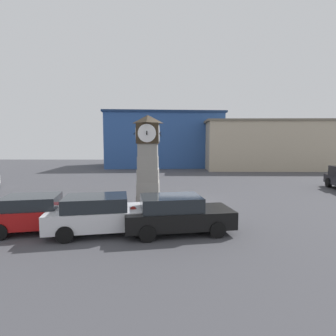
{
  "coord_description": "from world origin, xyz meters",
  "views": [
    {
      "loc": [
        -0.41,
        -16.33,
        3.63
      ],
      "look_at": [
        -0.73,
        1.5,
        2.0
      ],
      "focal_mm": 28.0,
      "sensor_mm": 36.0,
      "label": 1
    }
  ],
  "objects": [
    {
      "name": "ground_plane",
      "position": [
        0.0,
        0.0,
        0.0
      ],
      "size": [
        89.2,
        89.2,
        0.0
      ],
      "primitive_type": "plane",
      "color": "#424247"
    },
    {
      "name": "clock_tower",
      "position": [
        -1.83,
        -1.26,
        2.64
      ],
      "size": [
        1.63,
        1.65,
        5.28
      ],
      "color": "gray",
      "rests_on": "ground_plane"
    },
    {
      "name": "bollard_near_tower",
      "position": [
        -2.02,
        -5.89,
        0.55
      ],
      "size": [
        0.31,
        0.31,
        1.09
      ],
      "color": "maroon",
      "rests_on": "ground_plane"
    },
    {
      "name": "bollard_mid_row",
      "position": [
        -1.69,
        -4.28,
        0.54
      ],
      "size": [
        0.22,
        0.22,
        1.07
      ],
      "color": "#333338",
      "rests_on": "ground_plane"
    },
    {
      "name": "car_navy_sedan",
      "position": [
        -6.07,
        -5.69,
        0.77
      ],
      "size": [
        4.19,
        2.67,
        1.49
      ],
      "color": "#A51111",
      "rests_on": "ground_plane"
    },
    {
      "name": "car_near_tower",
      "position": [
        -3.27,
        -5.9,
        0.79
      ],
      "size": [
        4.77,
        2.77,
        1.54
      ],
      "color": "silver",
      "rests_on": "ground_plane"
    },
    {
      "name": "car_by_building",
      "position": [
        -0.26,
        -5.8,
        0.78
      ],
      "size": [
        4.63,
        2.63,
        1.53
      ],
      "color": "black",
      "rests_on": "ground_plane"
    },
    {
      "name": "warehouse_blue_far",
      "position": [
        -2.02,
        27.61,
        4.27
      ],
      "size": [
        19.17,
        13.78,
        8.52
      ],
      "color": "#2D5193",
      "rests_on": "ground_plane"
    },
    {
      "name": "storefront_low_left",
      "position": [
        14.38,
        22.36,
        3.46
      ],
      "size": [
        20.58,
        9.26,
        6.9
      ],
      "color": "#B7A88E",
      "rests_on": "ground_plane"
    }
  ]
}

